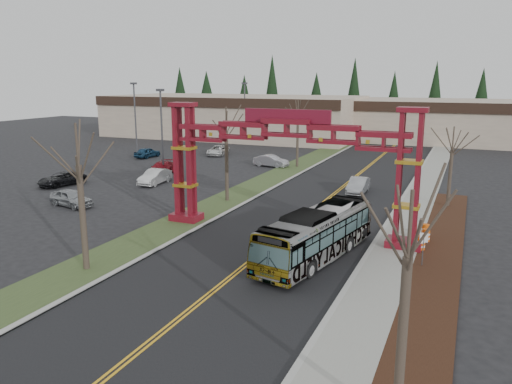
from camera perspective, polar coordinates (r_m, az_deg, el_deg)
The scene contains 34 objects.
ground at distance 20.47m, azimuth -15.24°, elevation -18.67°, with size 200.00×200.00×0.00m, color black.
road at distance 41.40m, azimuth 6.70°, elevation -2.04°, with size 12.00×110.00×0.02m, color black.
lane_line_left at distance 41.43m, azimuth 6.55°, elevation -2.00°, with size 0.12×100.00×0.01m, color gold.
lane_line_right at distance 41.36m, azimuth 6.86°, elevation -2.03°, with size 0.12×100.00×0.01m, color gold.
curb_right at distance 40.13m, azimuth 15.15°, elevation -2.78°, with size 0.30×110.00×0.15m, color #ADAEA8.
sidewalk_right at distance 39.97m, azimuth 17.20°, elevation -2.98°, with size 2.60×110.00×0.14m, color gray.
landscape_strip at distance 25.66m, azimuth 19.16°, elevation -12.06°, with size 2.60×50.00×0.12m, color black.
grass_median at distance 44.26m, azimuth -3.25°, elevation -0.96°, with size 4.00×110.00×0.08m, color #364A25.
curb_left at distance 43.47m, azimuth -1.07°, elevation -1.15°, with size 0.30×110.00×0.15m, color #ADAEA8.
gateway_arch at distance 33.69m, azimuth 3.50°, elevation 4.99°, with size 18.20×1.60×8.90m.
retail_building_west at distance 95.08m, azimuth -2.47°, elevation 8.68°, with size 46.00×22.30×7.50m.
retail_building_east at distance 93.62m, azimuth 22.71°, elevation 7.50°, with size 38.00×20.30×7.00m.
conifer_treeline at distance 106.06m, azimuth 17.65°, elevation 10.00°, with size 116.10×5.60×13.00m.
transit_bus at distance 29.92m, azimuth 6.93°, elevation -4.88°, with size 2.53×10.83×3.02m, color #9FA2A6.
silver_sedan at distance 48.04m, azimuth 11.60°, elevation 0.74°, with size 1.55×4.46×1.47m, color #A5A8AD.
parked_car_near_a at distance 44.95m, azimuth -20.37°, elevation -0.64°, with size 1.72×4.27×1.46m, color #979A9E.
parked_car_near_b at distance 52.19m, azimuth -11.48°, elevation 1.72°, with size 1.60×4.60×1.52m, color white.
parked_car_near_c at distance 54.09m, azimuth -21.31°, elevation 1.39°, with size 2.22×4.81×1.34m, color black.
parked_car_mid_a at distance 57.05m, azimuth -10.76°, elevation 2.65°, with size 2.04×5.02×1.46m, color maroon.
parked_car_mid_b at distance 70.27m, azimuth -12.32°, elevation 4.44°, with size 1.67×4.16×1.42m, color navy.
parked_car_far_a at distance 61.39m, azimuth 1.74°, elevation 3.57°, with size 1.52×4.37×1.44m, color #AEAEB6.
parked_car_far_b at distance 71.08m, azimuth -4.37°, elevation 4.76°, with size 2.24×4.85×1.35m, color silver.
bare_tree_median_near at distance 28.61m, azimuth -19.61°, elevation 2.81°, with size 3.46×3.46×8.27m.
bare_tree_median_mid at distance 43.13m, azimuth -3.42°, elevation 6.88°, with size 3.13×3.13×8.23m.
bare_tree_median_far at distance 60.76m, azimuth 4.81°, elevation 8.49°, with size 3.07×3.07×8.11m.
bare_tree_right_near at distance 14.87m, azimuth 16.95°, elevation -7.35°, with size 3.00×3.00×7.57m.
bare_tree_right_far at distance 44.27m, azimuth 21.51°, elevation 4.46°, with size 2.92×2.92×6.77m.
light_pole_near at distance 55.92m, azimuth -10.73°, elevation 7.40°, with size 0.83×0.41×9.52m.
light_pole_mid at distance 73.84m, azimuth -13.65°, elevation 8.77°, with size 0.87×0.44×10.08m.
light_pole_far at distance 82.46m, azimuth -1.30°, elevation 9.48°, with size 0.87×0.43×10.02m.
street_sign at distance 29.97m, azimuth 18.60°, elevation -5.51°, with size 0.45×0.19×2.05m.
barrel_south at distance 32.96m, azimuth 18.30°, elevation -5.60°, with size 0.55×0.55×1.01m.
barrel_mid at distance 34.74m, azimuth 18.84°, elevation -4.77°, with size 0.51×0.51×0.94m.
barrel_north at distance 35.76m, azimuth 18.78°, elevation -4.25°, with size 0.52×0.52×0.96m.
Camera 1 is at (11.35, -13.40, 10.53)m, focal length 35.00 mm.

